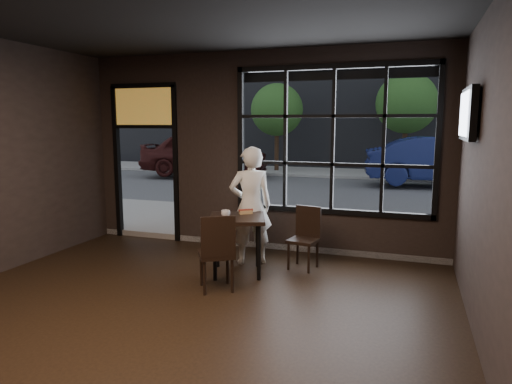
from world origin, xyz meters
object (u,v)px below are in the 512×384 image
(chair_near, at_px, (216,252))
(navy_car, at_px, (439,161))
(cafe_table, at_px, (237,245))
(man, at_px, (251,206))

(chair_near, relative_size, navy_car, 0.21)
(cafe_table, xyz_separation_m, man, (0.02, 0.51, 0.46))
(man, xyz_separation_m, navy_car, (3.07, 9.50, -0.00))
(cafe_table, bearing_deg, man, 67.83)
(cafe_table, distance_m, man, 0.69)
(cafe_table, xyz_separation_m, navy_car, (3.08, 10.01, 0.46))
(man, distance_m, navy_car, 9.98)
(chair_near, height_order, man, man)
(chair_near, xyz_separation_m, man, (0.04, 1.17, 0.38))
(cafe_table, relative_size, man, 0.47)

